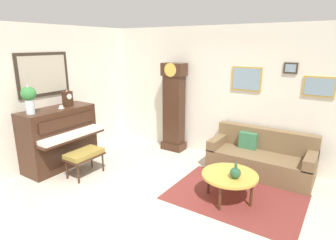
# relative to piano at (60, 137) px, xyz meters

# --- Properties ---
(ground_plane) EXTENTS (6.40, 6.00, 0.10)m
(ground_plane) POSITION_rel_piano_xyz_m (2.23, -0.06, -0.66)
(ground_plane) COLOR beige
(wall_left) EXTENTS (0.13, 4.90, 2.80)m
(wall_left) POSITION_rel_piano_xyz_m (-0.37, -0.05, 0.80)
(wall_left) COLOR silver
(wall_left) RESTS_ON ground_plane
(wall_back) EXTENTS (5.30, 0.13, 2.80)m
(wall_back) POSITION_rel_piano_xyz_m (2.25, 2.34, 0.79)
(wall_back) COLOR silver
(wall_back) RESTS_ON ground_plane
(area_rug) EXTENTS (2.10, 1.50, 0.01)m
(area_rug) POSITION_rel_piano_xyz_m (3.42, 0.77, -0.61)
(area_rug) COLOR maroon
(area_rug) RESTS_ON ground_plane
(piano) EXTENTS (0.87, 1.44, 1.21)m
(piano) POSITION_rel_piano_xyz_m (0.00, 0.00, 0.00)
(piano) COLOR #3D2316
(piano) RESTS_ON ground_plane
(piano_bench) EXTENTS (0.42, 0.70, 0.48)m
(piano_bench) POSITION_rel_piano_xyz_m (0.74, -0.02, -0.20)
(piano_bench) COLOR #3D2316
(piano_bench) RESTS_ON ground_plane
(grandfather_clock) EXTENTS (0.52, 0.34, 2.03)m
(grandfather_clock) POSITION_rel_piano_xyz_m (1.41, 2.06, 0.35)
(grandfather_clock) COLOR #3D2316
(grandfather_clock) RESTS_ON ground_plane
(couch) EXTENTS (1.90, 0.80, 0.84)m
(couch) POSITION_rel_piano_xyz_m (3.49, 1.90, -0.30)
(couch) COLOR brown
(couch) RESTS_ON ground_plane
(coffee_table) EXTENTS (0.88, 0.88, 0.45)m
(coffee_table) POSITION_rel_piano_xyz_m (3.35, 0.64, -0.19)
(coffee_table) COLOR gold
(coffee_table) RESTS_ON ground_plane
(mantel_clock) EXTENTS (0.13, 0.18, 0.38)m
(mantel_clock) POSITION_rel_piano_xyz_m (0.00, 0.27, 0.77)
(mantel_clock) COLOR #3D2316
(mantel_clock) RESTS_ON piano
(flower_vase) EXTENTS (0.26, 0.26, 0.58)m
(flower_vase) POSITION_rel_piano_xyz_m (0.00, -0.53, 0.91)
(flower_vase) COLOR silver
(flower_vase) RESTS_ON piano
(teacup) EXTENTS (0.12, 0.12, 0.06)m
(teacup) POSITION_rel_piano_xyz_m (0.07, 0.06, 0.62)
(teacup) COLOR white
(teacup) RESTS_ON piano
(green_jug) EXTENTS (0.17, 0.17, 0.24)m
(green_jug) POSITION_rel_piano_xyz_m (3.47, 0.55, -0.08)
(green_jug) COLOR #234C33
(green_jug) RESTS_ON coffee_table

